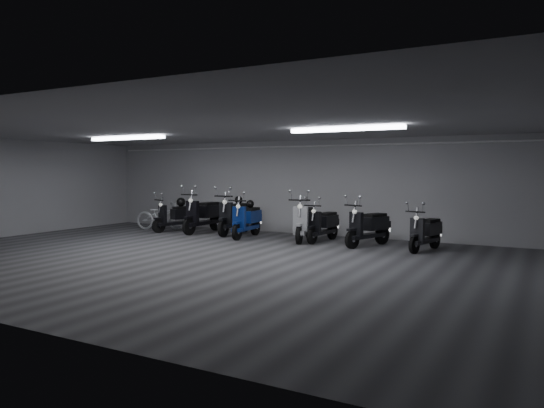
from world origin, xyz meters
The scene contains 18 objects.
floor centered at (0.00, 0.00, -0.01)m, with size 14.00×10.00×0.01m, color #3B3A3D.
ceiling centered at (0.00, 0.00, 2.80)m, with size 14.00×10.00×0.01m, color gray.
back_wall centered at (0.00, 5.00, 1.40)m, with size 14.00×0.01×2.80m, color #A8A7AA.
fluor_strip_left centered at (-3.00, 1.00, 2.74)m, with size 2.40×0.18×0.08m, color white.
fluor_strip_right centered at (3.00, 1.00, 2.74)m, with size 2.40×0.18×0.08m, color white.
conduit centered at (0.00, 4.92, 2.62)m, with size 0.05×0.05×13.60m, color white.
scooter_0 centered at (-3.58, 3.57, 0.62)m, with size 0.56×1.68×1.25m, color black, non-canonical shape.
scooter_1 centered at (-2.62, 3.73, 0.74)m, with size 0.66×1.99×1.48m, color black, non-canonical shape.
scooter_3 centered at (-1.56, 3.87, 0.72)m, with size 0.65×1.95×1.45m, color black, non-canonical shape.
scooter_4 centered at (-0.85, 3.40, 0.67)m, with size 0.60×1.80×1.34m, color navy, non-canonical shape.
scooter_6 centered at (0.87, 3.57, 0.71)m, with size 0.63×1.90×1.42m, color #B0B1B4, non-canonical shape.
scooter_7 centered at (1.36, 3.67, 0.62)m, with size 0.55×1.66×1.24m, color black, non-canonical shape.
scooter_8 centered at (2.69, 3.42, 0.66)m, with size 0.59×1.76×1.31m, color black, non-canonical shape.
scooter_9 centered at (4.11, 3.38, 0.60)m, with size 0.53×1.60×1.19m, color black, non-canonical shape.
bicycle centered at (-4.28, 3.73, 0.55)m, with size 0.60×1.70×1.10m, color silver.
helmet_0 centered at (-1.58, 4.14, 1.02)m, with size 0.24×0.24×0.24m, color black.
helmet_1 centered at (-0.88, 3.65, 0.95)m, with size 0.23×0.23×0.23m, color black.
helmet_2 centered at (-3.50, 3.79, 0.91)m, with size 0.28×0.28×0.28m, color black.
Camera 1 is at (6.70, -8.84, 1.90)m, focal length 33.71 mm.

